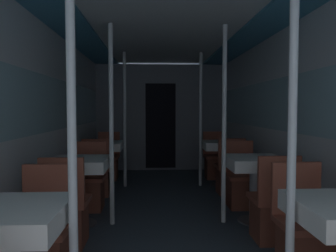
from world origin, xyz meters
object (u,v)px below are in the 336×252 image
at_px(dining_table_left_2, 103,149).
at_px(chair_right_far_0, 304,241).
at_px(chair_right_far_2, 215,164).
at_px(support_pole_right_0, 292,140).
at_px(support_pole_left_0, 72,141).
at_px(chair_left_far_1, 89,188).
at_px(chair_left_near_1, 67,217).
at_px(chair_left_near_2, 98,177).
at_px(dining_table_right_1, 255,168).
at_px(chair_right_near_1, 272,213).
at_px(chair_left_far_2, 108,164).
at_px(dining_table_left_1, 79,169).
at_px(support_pole_right_1, 224,125).
at_px(chair_left_far_0, 43,246).
at_px(support_pole_left_2, 125,120).
at_px(dining_table_right_2, 221,149).
at_px(chair_right_near_2, 229,176).
at_px(dining_table_left_0, 9,227).
at_px(support_pole_left_1, 111,125).
at_px(support_pole_right_2, 201,120).
at_px(chair_right_far_1, 241,186).

height_order(dining_table_left_2, chair_right_far_0, chair_right_far_0).
bearing_deg(dining_table_left_2, chair_right_far_2, 15.90).
xyz_separation_m(dining_table_left_2, support_pole_right_0, (1.64, -3.62, 0.49)).
relative_size(support_pole_left_0, chair_left_far_1, 2.58).
xyz_separation_m(chair_left_near_1, chair_left_near_2, (0.00, 1.81, 0.00)).
bearing_deg(dining_table_right_1, chair_right_near_1, -90.00).
distance_m(support_pole_left_0, chair_left_far_2, 4.29).
bearing_deg(dining_table_left_1, support_pole_right_1, 0.00).
relative_size(chair_left_near_2, support_pole_right_0, 0.39).
height_order(chair_left_far_0, support_pole_left_2, support_pole_left_2).
xyz_separation_m(chair_left_near_1, dining_table_right_2, (2.00, 2.38, 0.35)).
bearing_deg(dining_table_left_2, chair_right_near_2, -15.90).
relative_size(dining_table_left_0, dining_table_left_1, 1.00).
bearing_deg(chair_left_far_2, chair_left_far_1, 90.00).
bearing_deg(dining_table_right_1, chair_right_near_2, 90.00).
xyz_separation_m(chair_left_near_1, chair_right_near_2, (2.00, 1.81, 0.00)).
height_order(dining_table_left_1, dining_table_left_2, same).
bearing_deg(dining_table_right_1, chair_right_far_0, -90.00).
bearing_deg(support_pole_left_1, chair_right_far_0, -37.13).
bearing_deg(support_pole_left_1, support_pole_right_2, 54.81).
bearing_deg(chair_left_far_2, support_pole_right_0, 111.36).
relative_size(dining_table_left_2, chair_right_far_1, 0.87).
distance_m(dining_table_right_1, chair_right_near_2, 1.29).
relative_size(dining_table_left_0, chair_left_far_1, 0.87).
bearing_deg(support_pole_right_1, chair_right_near_2, 73.74).
bearing_deg(dining_table_right_2, chair_right_far_0, -90.00).
xyz_separation_m(dining_table_left_0, chair_right_near_2, (2.00, 3.05, -0.35)).
relative_size(dining_table_left_1, support_pole_right_1, 0.34).
distance_m(support_pole_left_1, chair_right_far_1, 1.93).
height_order(chair_left_far_1, support_pole_left_1, support_pole_left_1).
xyz_separation_m(chair_left_far_0, chair_right_near_2, (2.00, 2.48, 0.00)).
bearing_deg(dining_table_right_1, dining_table_left_2, 137.86).
bearing_deg(chair_left_near_1, support_pole_right_0, -37.13).
height_order(dining_table_left_2, chair_right_far_1, chair_right_far_1).
relative_size(dining_table_left_0, chair_left_near_2, 0.87).
height_order(dining_table_left_0, chair_right_far_2, chair_right_far_2).
distance_m(dining_table_right_1, support_pole_right_2, 1.91).
xyz_separation_m(dining_table_left_2, chair_left_near_2, (-0.00, -0.57, -0.35)).
relative_size(chair_left_near_2, support_pole_right_1, 0.39).
xyz_separation_m(support_pole_left_1, support_pole_right_1, (1.28, 0.00, 0.00)).
bearing_deg(support_pole_right_1, support_pole_left_1, 180.00).
distance_m(chair_left_far_0, chair_right_far_2, 4.13).
height_order(chair_left_near_2, chair_right_far_2, same).
relative_size(dining_table_left_2, dining_table_right_2, 1.00).
bearing_deg(dining_table_right_2, chair_right_near_2, -90.00).
bearing_deg(dining_table_left_0, chair_left_near_1, 90.00).
bearing_deg(dining_table_left_1, dining_table_right_2, 42.14).
bearing_deg(support_pole_left_1, support_pole_right_1, 0.00).
xyz_separation_m(chair_left_near_1, support_pole_right_2, (1.64, 2.38, 0.85)).
height_order(chair_left_far_2, dining_table_right_1, chair_left_far_2).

